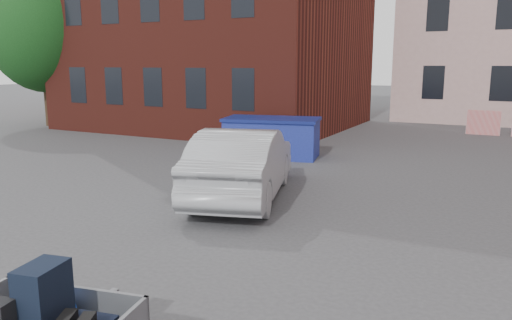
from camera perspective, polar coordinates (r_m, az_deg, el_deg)
The scene contains 5 objects.
ground at distance 8.83m, azimuth 2.15°, elevation -8.28°, with size 120.00×120.00×0.00m, color #38383A.
far_building at distance 37.79m, azimuth -11.55°, elevation 12.43°, with size 6.00×6.00×8.00m, color maroon.
tree at distance 25.69m, azimuth -23.23°, elevation 15.18°, with size 5.28×5.28×8.30m.
dumpster at distance 15.75m, azimuth 1.81°, elevation 2.63°, with size 3.21×2.13×1.23m.
silver_car at distance 10.90m, azimuth -1.52°, elevation -0.35°, with size 1.63×4.67×1.54m, color #A1A4A8.
Camera 1 is at (3.52, -7.55, 2.91)m, focal length 35.00 mm.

